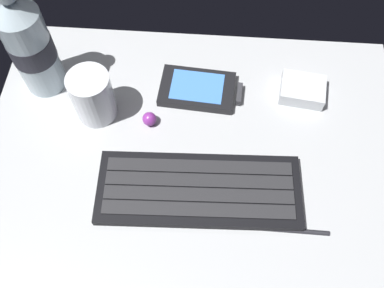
# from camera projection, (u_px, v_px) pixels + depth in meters

# --- Properties ---
(ground_plane) EXTENTS (0.64, 0.48, 0.03)m
(ground_plane) POSITION_uv_depth(u_px,v_px,m) (192.00, 158.00, 0.65)
(ground_plane) COLOR #B7BABC
(keyboard) EXTENTS (0.29, 0.12, 0.02)m
(keyboard) POSITION_uv_depth(u_px,v_px,m) (199.00, 190.00, 0.61)
(keyboard) COLOR black
(keyboard) RESTS_ON ground_plane
(handheld_device) EXTENTS (0.13, 0.08, 0.02)m
(handheld_device) POSITION_uv_depth(u_px,v_px,m) (201.00, 89.00, 0.69)
(handheld_device) COLOR black
(handheld_device) RESTS_ON ground_plane
(juice_cup) EXTENTS (0.06, 0.06, 0.09)m
(juice_cup) POSITION_uv_depth(u_px,v_px,m) (93.00, 97.00, 0.65)
(juice_cup) COLOR silver
(juice_cup) RESTS_ON ground_plane
(water_bottle) EXTENTS (0.07, 0.07, 0.21)m
(water_bottle) POSITION_uv_depth(u_px,v_px,m) (30.00, 45.00, 0.63)
(water_bottle) COLOR silver
(water_bottle) RESTS_ON ground_plane
(charger_block) EXTENTS (0.08, 0.06, 0.02)m
(charger_block) POSITION_uv_depth(u_px,v_px,m) (302.00, 90.00, 0.69)
(charger_block) COLOR silver
(charger_block) RESTS_ON ground_plane
(trackball_mouse) EXTENTS (0.02, 0.02, 0.02)m
(trackball_mouse) POSITION_uv_depth(u_px,v_px,m) (149.00, 119.00, 0.66)
(trackball_mouse) COLOR purple
(trackball_mouse) RESTS_ON ground_plane
(stylus_pen) EXTENTS (0.10, 0.01, 0.01)m
(stylus_pen) POSITION_uv_depth(u_px,v_px,m) (295.00, 230.00, 0.58)
(stylus_pen) COLOR #26262B
(stylus_pen) RESTS_ON ground_plane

